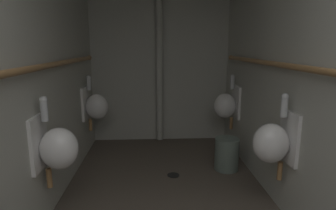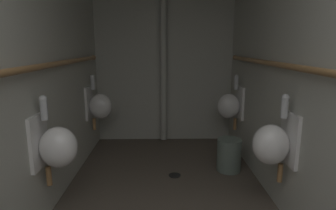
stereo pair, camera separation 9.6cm
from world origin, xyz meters
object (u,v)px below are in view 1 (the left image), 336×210
Objects in this scene: urinal_left_far at (95,106)px; floor_drain at (173,175)px; urinal_right_far at (226,105)px; urinal_left_mid at (56,147)px; standpipe_back_wall at (159,56)px; waste_bin at (227,154)px; urinal_right_mid at (273,142)px.

urinal_left_far is 1.40m from floor_drain.
urinal_left_mid is at bearing -139.11° from urinal_right_far.
standpipe_back_wall is at bearing 150.02° from urinal_right_far.
urinal_left_far is 0.29× the size of standpipe_back_wall.
urinal_left_far is (0.00, 1.56, 0.00)m from urinal_left_mid.
standpipe_back_wall reaches higher than urinal_right_far.
urinal_left_mid is 1.00× the size of urinal_left_far.
urinal_right_far reaches higher than floor_drain.
waste_bin is (0.65, 0.13, 0.19)m from floor_drain.
standpipe_back_wall reaches higher than waste_bin.
urinal_right_far is 0.29× the size of standpipe_back_wall.
floor_drain is (0.12, -1.22, -1.31)m from standpipe_back_wall.
standpipe_back_wall is (0.87, 2.06, 0.63)m from urinal_left_mid.
urinal_right_far is at bearing 41.94° from floor_drain.
urinal_left_mid is 0.29× the size of standpipe_back_wall.
urinal_left_far is at bearing 160.13° from waste_bin.
floor_drain is (1.00, -0.73, -0.67)m from urinal_left_far.
urinal_left_mid is 1.00× the size of urinal_right_mid.
standpipe_back_wall is (-0.90, 2.03, 0.63)m from urinal_right_mid.
urinal_right_mid is 1.00× the size of urinal_right_far.
standpipe_back_wall is 6.61× the size of waste_bin.
urinal_left_far is 2.35m from urinal_right_mid.
urinal_left_mid is at bearing -113.05° from standpipe_back_wall.
urinal_left_mid is at bearing -149.57° from waste_bin.
waste_bin is (1.65, 0.97, -0.48)m from urinal_left_mid.
standpipe_back_wall is 1.79m from floor_drain.
urinal_right_mid is 5.39× the size of floor_drain.
floor_drain is 0.36× the size of waste_bin.
urinal_right_far is (0.00, 1.51, 0.00)m from urinal_right_mid.
floor_drain is (-0.78, 0.81, -0.67)m from urinal_right_mid.
urinal_left_far is 1.00× the size of urinal_right_mid.
standpipe_back_wall is at bearing 95.72° from floor_drain.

